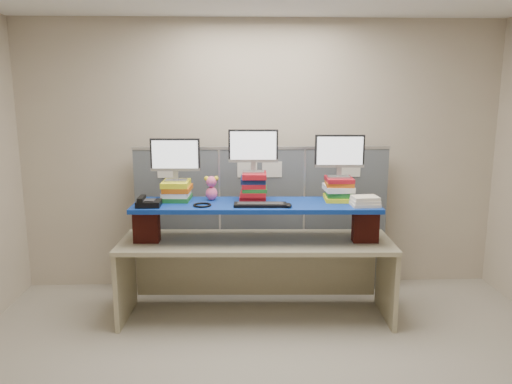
{
  "coord_description": "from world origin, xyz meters",
  "views": [
    {
      "loc": [
        -0.25,
        -3.21,
        2.07
      ],
      "look_at": [
        -0.09,
        1.13,
        1.19
      ],
      "focal_mm": 35.0,
      "sensor_mm": 36.0,
      "label": 1
    }
  ],
  "objects_px": {
    "monitor_center": "(253,148)",
    "monitor_right": "(340,153)",
    "monitor_left": "(175,157)",
    "keyboard": "(260,205)",
    "desk": "(256,256)",
    "blue_board": "(256,205)",
    "desk_phone": "(148,203)"
  },
  "relations": [
    {
      "from": "blue_board",
      "to": "keyboard",
      "type": "bearing_deg",
      "value": -73.65
    },
    {
      "from": "desk_phone",
      "to": "desk",
      "type": "bearing_deg",
      "value": 5.93
    },
    {
      "from": "monitor_left",
      "to": "monitor_center",
      "type": "xyz_separation_m",
      "value": [
        0.7,
        -0.03,
        0.08
      ]
    },
    {
      "from": "monitor_right",
      "to": "desk_phone",
      "type": "bearing_deg",
      "value": -171.55
    },
    {
      "from": "monitor_left",
      "to": "blue_board",
      "type": "bearing_deg",
      "value": -9.23
    },
    {
      "from": "monitor_left",
      "to": "keyboard",
      "type": "distance_m",
      "value": 0.89
    },
    {
      "from": "keyboard",
      "to": "monitor_center",
      "type": "bearing_deg",
      "value": 104.27
    },
    {
      "from": "blue_board",
      "to": "desk_phone",
      "type": "bearing_deg",
      "value": -171.93
    },
    {
      "from": "monitor_center",
      "to": "monitor_right",
      "type": "distance_m",
      "value": 0.78
    },
    {
      "from": "desk",
      "to": "desk_phone",
      "type": "height_order",
      "value": "desk_phone"
    },
    {
      "from": "desk",
      "to": "monitor_center",
      "type": "distance_m",
      "value": 0.98
    },
    {
      "from": "monitor_left",
      "to": "monitor_right",
      "type": "xyz_separation_m",
      "value": [
        1.48,
        -0.05,
        0.03
      ]
    },
    {
      "from": "keyboard",
      "to": "desk",
      "type": "bearing_deg",
      "value": 106.48
    },
    {
      "from": "monitor_center",
      "to": "monitor_right",
      "type": "bearing_deg",
      "value": 0.0
    },
    {
      "from": "desk",
      "to": "desk_phone",
      "type": "relative_size",
      "value": 12.07
    },
    {
      "from": "monitor_center",
      "to": "monitor_left",
      "type": "bearing_deg",
      "value": -180.0
    },
    {
      "from": "blue_board",
      "to": "keyboard",
      "type": "height_order",
      "value": "keyboard"
    },
    {
      "from": "monitor_left",
      "to": "monitor_right",
      "type": "distance_m",
      "value": 1.48
    },
    {
      "from": "desk",
      "to": "monitor_left",
      "type": "distance_m",
      "value": 1.16
    },
    {
      "from": "desk",
      "to": "monitor_right",
      "type": "distance_m",
      "value": 1.2
    },
    {
      "from": "blue_board",
      "to": "desk_phone",
      "type": "height_order",
      "value": "desk_phone"
    },
    {
      "from": "desk",
      "to": "monitor_right",
      "type": "bearing_deg",
      "value": 8.93
    },
    {
      "from": "monitor_left",
      "to": "desk_phone",
      "type": "bearing_deg",
      "value": -129.84
    },
    {
      "from": "keyboard",
      "to": "desk_phone",
      "type": "relative_size",
      "value": 2.26
    },
    {
      "from": "desk",
      "to": "desk_phone",
      "type": "distance_m",
      "value": 1.08
    },
    {
      "from": "monitor_right",
      "to": "desk",
      "type": "bearing_deg",
      "value": -171.07
    },
    {
      "from": "monitor_left",
      "to": "monitor_center",
      "type": "height_order",
      "value": "monitor_center"
    },
    {
      "from": "desk",
      "to": "keyboard",
      "type": "distance_m",
      "value": 0.53
    },
    {
      "from": "blue_board",
      "to": "keyboard",
      "type": "distance_m",
      "value": 0.14
    },
    {
      "from": "desk_phone",
      "to": "keyboard",
      "type": "bearing_deg",
      "value": -1.85
    },
    {
      "from": "desk",
      "to": "monitor_right",
      "type": "height_order",
      "value": "monitor_right"
    },
    {
      "from": "monitor_center",
      "to": "desk_phone",
      "type": "xyz_separation_m",
      "value": [
        -0.92,
        -0.22,
        -0.45
      ]
    }
  ]
}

